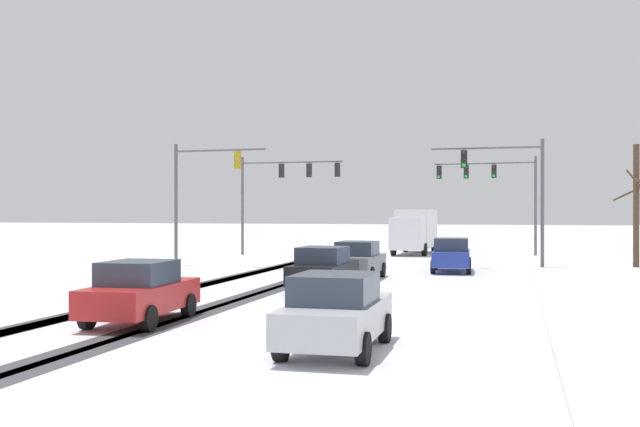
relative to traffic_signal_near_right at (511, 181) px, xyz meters
The scene contains 16 objects.
wheel_track_left_lane 18.69m from the traffic_signal_near_right, 130.30° to the right, with size 1.02×34.95×0.01m, color #424247.
wheel_track_right_lane 16.77m from the traffic_signal_near_right, 121.13° to the right, with size 0.80×34.95×0.01m, color #424247.
wheel_track_center 18.63m from the traffic_signal_near_right, 130.06° to the right, with size 0.73×34.95×0.01m, color #424247.
wheel_track_oncoming 17.00m from the traffic_signal_near_right, 122.47° to the right, with size 0.74×34.95×0.01m, color #424247.
sidewalk_kerb_right 16.30m from the traffic_signal_near_right, 79.38° to the right, with size 4.00×34.95×0.12m, color white.
traffic_signal_near_right is the anchor object (origin of this frame).
traffic_signal_far_left 16.64m from the traffic_signal_near_right, 151.42° to the left, with size 7.01×0.51×6.50m.
traffic_signal_near_left 16.14m from the traffic_signal_near_right, behind, with size 5.25×0.48×6.50m.
traffic_signal_far_right 12.28m from the traffic_signal_near_right, 95.55° to the left, with size 6.74×0.70×6.50m.
car_blue_lead 5.25m from the traffic_signal_near_right, 135.81° to the right, with size 2.02×4.19×1.62m.
car_grey_second 10.40m from the traffic_signal_near_right, 130.17° to the right, with size 1.86×4.11×1.62m.
car_black_third 14.50m from the traffic_signal_near_right, 117.66° to the right, with size 1.89×4.13×1.62m.
car_red_fourth 23.14m from the traffic_signal_near_right, 113.85° to the right, with size 2.00×4.18×1.62m.
car_silver_fifth 23.90m from the traffic_signal_near_right, 98.34° to the right, with size 1.87×4.12×1.62m.
box_truck_delivery 13.75m from the traffic_signal_near_right, 118.43° to the left, with size 2.44×7.45×3.02m.
bare_tree_sidewalk_far 6.93m from the traffic_signal_near_right, 24.05° to the left, with size 1.80×1.83×6.36m.
Camera 1 is at (8.09, -8.43, 2.91)m, focal length 41.40 mm.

